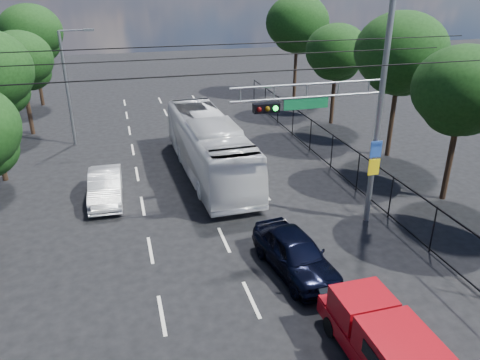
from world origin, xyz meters
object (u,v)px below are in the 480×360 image
object	(u,v)px
navy_hatchback	(295,253)
red_pickup	(382,340)
white_van	(105,187)
white_bus	(209,147)
signal_mast	(353,107)

from	to	relation	value
navy_hatchback	red_pickup	bearing A→B (deg)	-90.69
white_van	red_pickup	bearing A→B (deg)	-58.99
red_pickup	white_bus	distance (m)	14.79
navy_hatchback	white_van	size ratio (longest dim) A/B	1.03
white_van	navy_hatchback	bearing A→B (deg)	-48.58
red_pickup	white_van	xyz separation A→B (m)	(-7.23, 12.79, -0.21)
white_bus	white_van	distance (m)	5.87
red_pickup	white_van	size ratio (longest dim) A/B	1.09
signal_mast	white_bus	xyz separation A→B (m)	(-4.41, 6.99, -3.68)
white_bus	white_van	world-z (taller)	white_bus
red_pickup	white_van	world-z (taller)	red_pickup
signal_mast	navy_hatchback	bearing A→B (deg)	-139.49
white_bus	white_van	bearing A→B (deg)	-163.15
red_pickup	navy_hatchback	world-z (taller)	red_pickup
signal_mast	white_van	xyz separation A→B (m)	(-9.90, 5.11, -4.54)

